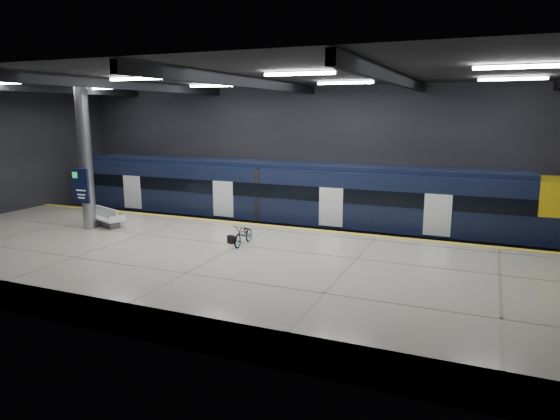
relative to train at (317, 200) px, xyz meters
The scene contains 10 objects.
ground 5.99m from the train, 102.38° to the right, with size 30.00×30.00×0.00m, color black.
room_shell 6.71m from the train, 102.40° to the right, with size 30.10×16.10×8.05m.
platform 8.23m from the train, 98.58° to the right, with size 30.00×11.00×1.10m, color #BDB5A0.
safety_strip 3.15m from the train, 113.71° to the right, with size 30.00×0.40×0.01m, color gold.
rails 2.32m from the train, behind, with size 30.00×1.52×0.16m.
train is the anchor object (origin of this frame).
bench 10.54m from the train, 146.06° to the right, with size 2.26×1.56×0.92m.
bicycle 6.51m from the train, 99.24° to the right, with size 0.60×1.72×0.90m, color #99999E.
pannier_bag 6.66m from the train, 104.37° to the right, with size 0.30×0.18×0.35m, color black.
info_column 11.54m from the train, 144.68° to the right, with size 0.90×0.78×6.90m.
Camera 1 is at (9.39, -18.92, 6.56)m, focal length 32.00 mm.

